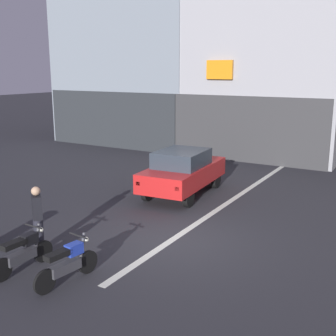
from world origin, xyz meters
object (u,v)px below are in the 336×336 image
at_px(motorcycle_black_row_leftmost, 23,252).
at_px(person_by_motorcycles, 38,219).
at_px(motorcycle_blue_row_left_mid, 67,263).
at_px(car_red_crossing_near, 183,171).

bearing_deg(motorcycle_black_row_leftmost, person_by_motorcycles, 118.71).
xyz_separation_m(motorcycle_black_row_leftmost, person_by_motorcycles, (-0.51, 0.93, 0.40)).
xyz_separation_m(motorcycle_black_row_leftmost, motorcycle_blue_row_left_mid, (1.24, 0.10, 0.00)).
height_order(motorcycle_blue_row_left_mid, person_by_motorcycles, person_by_motorcycles).
xyz_separation_m(motorcycle_blue_row_left_mid, person_by_motorcycles, (-1.75, 0.84, 0.40)).
bearing_deg(motorcycle_blue_row_left_mid, car_red_crossing_near, 98.77).
distance_m(car_red_crossing_near, motorcycle_black_row_leftmost, 7.15).
bearing_deg(motorcycle_blue_row_left_mid, person_by_motorcycles, 154.48).
xyz_separation_m(car_red_crossing_near, person_by_motorcycles, (-0.66, -6.20, -0.03)).
relative_size(car_red_crossing_near, person_by_motorcycles, 2.53).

